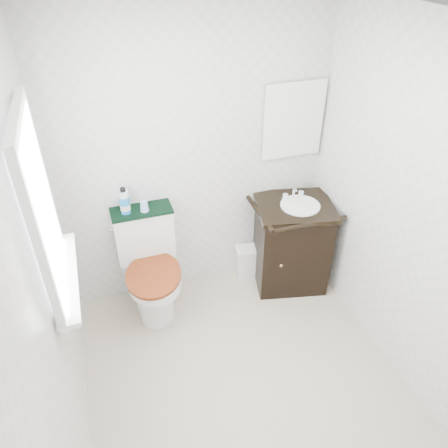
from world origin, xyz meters
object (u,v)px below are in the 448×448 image
mouthwash_bottle (124,202)px  cup (144,206)px  trash_bin (247,261)px  vanity (291,242)px  toilet (151,271)px

mouthwash_bottle → cup: size_ratio=2.58×
trash_bin → mouthwash_bottle: bearing=-179.0°
trash_bin → mouthwash_bottle: size_ratio=1.38×
vanity → cup: (-1.22, 0.16, 0.52)m
vanity → toilet: bearing=177.3°
vanity → mouthwash_bottle: (-1.36, 0.18, 0.58)m
trash_bin → cup: cup is taller
toilet → mouthwash_bottle: 0.65m
mouthwash_bottle → cup: (0.14, -0.02, -0.06)m
toilet → trash_bin: size_ratio=2.98×
vanity → trash_bin: (-0.34, 0.20, -0.28)m
trash_bin → toilet: bearing=-171.4°
toilet → mouthwash_bottle: bearing=134.2°
cup → trash_bin: bearing=2.4°
trash_bin → mouthwash_bottle: mouthwash_bottle is taller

